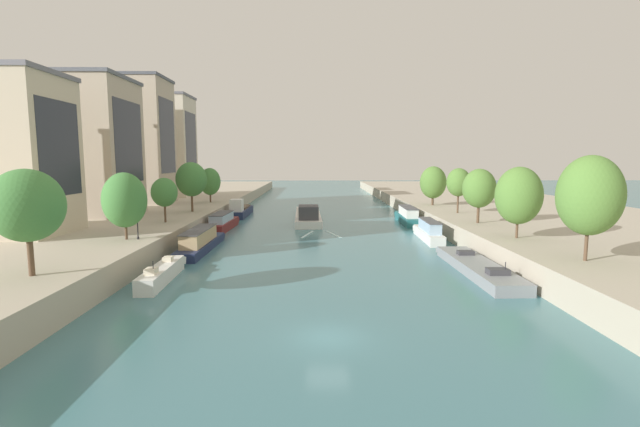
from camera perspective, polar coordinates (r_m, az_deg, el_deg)
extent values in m
plane|color=#42757F|center=(26.92, 1.02, -15.58)|extent=(400.00, 400.00, 0.00)
cube|color=#B2A893|center=(87.10, -23.39, 0.33)|extent=(36.00, 170.00, 2.40)
cube|color=#B2A893|center=(87.72, 22.85, 0.39)|extent=(36.00, 170.00, 2.40)
cube|color=silver|center=(76.76, -1.56, -0.41)|extent=(4.61, 21.76, 1.09)
cube|color=silver|center=(87.86, -1.64, 0.58)|extent=(3.88, 1.33, 0.91)
cube|color=silver|center=(76.69, -1.56, 0.01)|extent=(4.69, 21.77, 0.06)
cube|color=#38383D|center=(69.25, -1.49, 0.15)|extent=(3.15, 4.41, 2.05)
cube|color=black|center=(71.38, -1.52, 0.60)|extent=(2.43, 0.09, 0.58)
cube|color=brown|center=(78.82, -1.58, 0.35)|extent=(3.45, 11.34, 0.36)
cylinder|color=#232328|center=(70.18, -1.00, -0.15)|extent=(0.07, 0.07, 1.10)
cube|color=silver|center=(61.96, 1.73, -2.66)|extent=(2.14, 5.83, 0.03)
cube|color=silver|center=(61.82, -1.60, -2.69)|extent=(1.85, 5.90, 0.03)
cube|color=silver|center=(40.43, -19.65, -7.35)|extent=(1.88, 9.13, 1.25)
cube|color=silver|center=(44.97, -17.86, -5.70)|extent=(1.52, 1.31, 0.99)
cube|color=silver|center=(40.28, -19.69, -6.45)|extent=(1.91, 9.13, 0.06)
cube|color=beige|center=(42.10, -18.92, -5.53)|extent=(0.81, 0.93, 0.40)
cube|color=beige|center=(37.86, -20.82, -6.92)|extent=(0.89, 1.13, 0.48)
cylinder|color=#232328|center=(37.55, -20.58, -6.53)|extent=(0.07, 0.07, 1.10)
cube|color=#1E284C|center=(52.79, -15.01, -4.08)|extent=(2.56, 13.60, 0.92)
cube|color=#1E284C|center=(59.58, -13.25, -2.71)|extent=(2.29, 1.23, 0.82)
cube|color=#1E284C|center=(52.70, -15.03, -3.56)|extent=(2.61, 13.60, 0.06)
cube|color=tan|center=(51.92, -15.25, -2.85)|extent=(2.07, 8.71, 1.50)
cube|color=#4C4C51|center=(51.80, -15.28, -1.99)|extent=(2.22, 8.97, 0.08)
cylinder|color=#232328|center=(48.64, -15.88, -3.75)|extent=(0.07, 0.07, 1.10)
cube|color=maroon|center=(67.77, -12.34, -1.50)|extent=(2.81, 11.21, 1.20)
cube|color=maroon|center=(73.46, -11.26, -0.74)|extent=(2.34, 1.33, 0.97)
cube|color=maroon|center=(67.68, -12.35, -0.97)|extent=(2.86, 11.21, 0.06)
cube|color=#9EBCD6|center=(67.06, -12.47, -0.50)|extent=(2.23, 7.19, 1.21)
cube|color=#4C4C51|center=(66.98, -12.49, 0.05)|extent=(2.39, 7.41, 0.08)
cylinder|color=#232328|center=(64.30, -12.75, -0.87)|extent=(0.07, 0.07, 1.10)
cube|color=#1E284C|center=(83.88, -10.10, 0.16)|extent=(2.85, 12.97, 1.24)
cube|color=#1E284C|center=(90.57, -9.42, 0.74)|extent=(2.66, 1.27, 0.99)
cube|color=#1E284C|center=(83.81, -10.11, 0.60)|extent=(2.91, 12.97, 0.06)
cube|color=white|center=(79.37, -10.63, 1.04)|extent=(2.11, 2.60, 2.13)
cube|color=black|center=(80.62, -10.48, 1.36)|extent=(1.68, 0.04, 0.60)
cube|color=brown|center=(85.06, -9.98, 0.84)|extent=(2.21, 6.75, 0.36)
cylinder|color=#232328|center=(79.86, -10.26, 0.71)|extent=(0.07, 0.07, 1.10)
cube|color=gray|center=(43.47, 19.57, -6.59)|extent=(3.27, 15.23, 0.91)
cube|color=gray|center=(50.78, 16.39, -4.46)|extent=(2.98, 1.23, 0.82)
cube|color=gray|center=(43.36, 19.60, -5.97)|extent=(3.33, 15.23, 0.06)
cube|color=#38383D|center=(46.38, 18.14, -4.80)|extent=(1.57, 0.91, 0.40)
cube|color=#38383D|center=(39.46, 21.82, -6.91)|extent=(1.73, 1.12, 0.48)
cylinder|color=#232328|center=(39.31, 22.64, -6.54)|extent=(0.07, 0.07, 1.10)
cube|color=silver|center=(59.31, 13.71, -2.73)|extent=(2.21, 10.76, 1.17)
cube|color=silver|center=(64.80, 12.64, -1.79)|extent=(1.79, 1.31, 0.95)
cube|color=silver|center=(59.21, 13.73, -2.14)|extent=(2.25, 10.76, 0.06)
cube|color=#9EBCD6|center=(58.59, 13.86, -1.55)|extent=(1.75, 6.90, 1.32)
cube|color=#4C4C51|center=(58.50, 13.88, -0.87)|extent=(1.86, 7.11, 0.08)
cylinder|color=#232328|center=(56.09, 14.72, -2.06)|extent=(0.07, 0.07, 1.10)
cube|color=#23666B|center=(74.60, 11.12, -0.71)|extent=(2.68, 12.59, 1.19)
cube|color=#23666B|center=(81.05, 10.32, -0.01)|extent=(2.18, 1.32, 0.96)
cube|color=#23666B|center=(74.52, 11.13, -0.23)|extent=(2.72, 12.59, 0.06)
cube|color=white|center=(73.82, 11.22, 0.26)|extent=(2.12, 8.07, 1.37)
cube|color=#4C4C51|center=(73.74, 11.24, 0.81)|extent=(2.26, 8.32, 0.08)
cylinder|color=#232328|center=(70.84, 11.93, -0.14)|extent=(0.07, 0.07, 1.10)
cylinder|color=brown|center=(36.22, -33.11, -4.01)|extent=(0.39, 0.39, 3.48)
ellipsoid|color=#427F3D|center=(35.83, -33.44, 0.87)|extent=(4.76, 4.76, 4.94)
cylinder|color=brown|center=(48.27, -23.60, -1.63)|extent=(0.26, 0.26, 2.45)
ellipsoid|color=#427F3D|center=(47.97, -23.75, 1.59)|extent=(4.25, 4.25, 5.45)
cylinder|color=brown|center=(59.73, -19.23, 0.27)|extent=(0.27, 0.27, 2.82)
ellipsoid|color=#427F3D|center=(59.51, -19.32, 2.58)|extent=(3.26, 3.26, 3.65)
cylinder|color=brown|center=(70.96, -16.07, 1.66)|extent=(0.34, 0.34, 3.51)
ellipsoid|color=#427F3D|center=(70.76, -16.15, 4.23)|extent=(4.66, 4.66, 5.22)
cylinder|color=brown|center=(85.66, -13.86, 2.24)|extent=(0.31, 0.31, 2.50)
ellipsoid|color=#427F3D|center=(85.50, -13.91, 4.00)|extent=(3.88, 3.88, 5.03)
cylinder|color=brown|center=(40.63, 30.97, -2.83)|extent=(0.27, 0.27, 3.44)
ellipsoid|color=#568438|center=(40.25, 31.27, 1.99)|extent=(4.80, 4.80, 6.23)
cylinder|color=brown|center=(49.26, 23.93, -1.31)|extent=(0.26, 0.26, 2.73)
ellipsoid|color=#568438|center=(48.96, 24.10, 2.12)|extent=(4.57, 4.57, 5.78)
cylinder|color=brown|center=(59.23, 19.60, 0.31)|extent=(0.34, 0.34, 3.03)
ellipsoid|color=#568438|center=(58.99, 19.71, 3.06)|extent=(4.08, 4.08, 4.86)
cylinder|color=brown|center=(69.55, 17.24, 1.48)|extent=(0.27, 0.27, 3.42)
ellipsoid|color=#568438|center=(69.35, 17.32, 3.84)|extent=(3.51, 3.51, 4.20)
cylinder|color=brown|center=(80.44, 14.23, 1.92)|extent=(0.40, 0.40, 2.45)
ellipsoid|color=#568438|center=(80.26, 14.29, 3.89)|extent=(4.53, 4.53, 5.59)
cylinder|color=black|center=(47.80, -22.36, -0.80)|extent=(0.11, 0.11, 3.84)
sphere|color=#EAE5C6|center=(47.59, -22.47, 1.66)|extent=(0.28, 0.28, 0.28)
cylinder|color=black|center=(48.06, -22.26, -2.95)|extent=(0.22, 0.22, 0.20)
cube|color=beige|center=(57.56, -35.67, 5.98)|extent=(12.30, 9.53, 16.52)
cube|color=#232833|center=(54.30, -30.34, 7.22)|extent=(0.04, 7.63, 9.91)
cube|color=#B2A38E|center=(72.01, -28.06, 7.36)|extent=(13.01, 11.70, 18.98)
cube|color=#565B66|center=(72.88, -28.51, 15.03)|extent=(13.40, 12.05, 0.50)
cube|color=#232833|center=(69.32, -23.26, 8.44)|extent=(0.04, 9.36, 11.39)
cube|color=#B2A38E|center=(88.02, -22.86, 8.39)|extent=(12.60, 9.93, 22.05)
cube|color=#4C515B|center=(89.14, -23.21, 15.65)|extent=(12.97, 10.23, 0.50)
cube|color=#232833|center=(85.92, -18.94, 9.35)|extent=(0.04, 7.94, 13.23)
cube|color=beige|center=(102.50, -19.59, 7.97)|extent=(12.59, 10.07, 21.08)
cube|color=slate|center=(103.35, -19.83, 13.96)|extent=(12.97, 10.37, 0.50)
cube|color=#232833|center=(100.70, -16.17, 8.72)|extent=(0.04, 8.05, 12.65)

